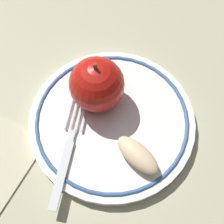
{
  "coord_description": "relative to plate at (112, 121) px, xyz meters",
  "views": [
    {
      "loc": [
        0.04,
        -0.2,
        0.43
      ],
      "look_at": [
        -0.01,
        -0.02,
        0.04
      ],
      "focal_mm": 50.0,
      "sensor_mm": 36.0,
      "label": 1
    }
  ],
  "objects": [
    {
      "name": "ground_plane",
      "position": [
        0.01,
        0.02,
        -0.01
      ],
      "size": [
        2.0,
        2.0,
        0.0
      ],
      "primitive_type": "plane",
      "color": "#B1B08E"
    },
    {
      "name": "apple_red_whole",
      "position": [
        -0.03,
        0.03,
        0.05
      ],
      "size": [
        0.08,
        0.08,
        0.09
      ],
      "color": "red",
      "rests_on": "plate"
    },
    {
      "name": "plate",
      "position": [
        0.0,
        0.0,
        0.0
      ],
      "size": [
        0.24,
        0.24,
        0.02
      ],
      "color": "white",
      "rests_on": "ground_plane"
    },
    {
      "name": "apple_slice_front",
      "position": [
        0.05,
        -0.05,
        0.02
      ],
      "size": [
        0.08,
        0.06,
        0.02
      ],
      "primitive_type": "ellipsoid",
      "rotation": [
        0.0,
        0.0,
        5.78
      ],
      "color": "beige",
      "rests_on": "plate"
    },
    {
      "name": "fork",
      "position": [
        -0.04,
        -0.06,
        0.01
      ],
      "size": [
        0.04,
        0.17,
        0.0
      ],
      "rotation": [
        0.0,
        0.0,
        1.67
      ],
      "color": "silver",
      "rests_on": "plate"
    }
  ]
}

